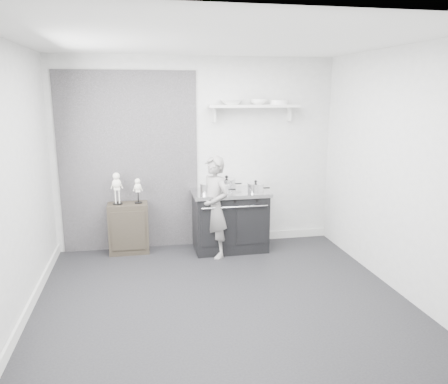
{
  "coord_description": "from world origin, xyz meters",
  "views": [
    {
      "loc": [
        -0.81,
        -4.37,
        2.21
      ],
      "look_at": [
        0.23,
        0.95,
        0.97
      ],
      "focal_mm": 35.0,
      "sensor_mm": 36.0,
      "label": 1
    }
  ],
  "objects": [
    {
      "name": "plate_stack",
      "position": [
        1.16,
        1.67,
        2.07
      ],
      "size": [
        0.26,
        0.26,
        0.06
      ],
      "primitive_type": "cylinder",
      "color": "white",
      "rests_on": "wall_shelf"
    },
    {
      "name": "pot_front_left",
      "position": [
        0.09,
        1.36,
        0.93
      ],
      "size": [
        0.3,
        0.22,
        0.18
      ],
      "color": "silver",
      "rests_on": "stove"
    },
    {
      "name": "child",
      "position": [
        0.15,
        1.24,
        0.69
      ],
      "size": [
        0.55,
        0.6,
        1.39
      ],
      "primitive_type": "imported",
      "rotation": [
        0.0,
        0.0,
        -1.01
      ],
      "color": "gray",
      "rests_on": "ground"
    },
    {
      "name": "skeleton_torso",
      "position": [
        -0.85,
        1.61,
        0.91
      ],
      "size": [
        0.11,
        0.07,
        0.4
      ],
      "primitive_type": null,
      "color": "white",
      "rests_on": "side_cabinet"
    },
    {
      "name": "pot_front_center",
      "position": [
        0.28,
        1.32,
        0.92
      ],
      "size": [
        0.28,
        0.19,
        0.16
      ],
      "color": "silver",
      "rests_on": "stove"
    },
    {
      "name": "pot_back_left",
      "position": [
        0.4,
        1.63,
        0.93
      ],
      "size": [
        0.36,
        0.27,
        0.19
      ],
      "color": "silver",
      "rests_on": "stove"
    },
    {
      "name": "stove",
      "position": [
        0.42,
        1.48,
        0.43
      ],
      "size": [
        1.07,
        0.67,
        0.86
      ],
      "color": "black",
      "rests_on": "ground"
    },
    {
      "name": "room_shell",
      "position": [
        -0.09,
        0.15,
        1.64
      ],
      "size": [
        4.02,
        3.62,
        2.71
      ],
      "color": "#B5B5B3",
      "rests_on": "ground"
    },
    {
      "name": "bowl_small",
      "position": [
        0.87,
        1.67,
        2.08
      ],
      "size": [
        0.23,
        0.23,
        0.07
      ],
      "primitive_type": "imported",
      "color": "white",
      "rests_on": "wall_shelf"
    },
    {
      "name": "skeleton_full",
      "position": [
        -1.13,
        1.61,
        0.96
      ],
      "size": [
        0.14,
        0.09,
        0.51
      ],
      "primitive_type": null,
      "color": "white",
      "rests_on": "side_cabinet"
    },
    {
      "name": "ground",
      "position": [
        0.0,
        0.0,
        0.0
      ],
      "size": [
        4.0,
        4.0,
        0.0
      ],
      "primitive_type": "plane",
      "color": "black",
      "rests_on": "ground"
    },
    {
      "name": "wall_shelf",
      "position": [
        0.8,
        1.68,
        2.01
      ],
      "size": [
        1.3,
        0.26,
        0.24
      ],
      "color": "silver",
      "rests_on": "room_shell"
    },
    {
      "name": "bowl_large",
      "position": [
        0.48,
        1.67,
        2.08
      ],
      "size": [
        0.32,
        0.32,
        0.08
      ],
      "primitive_type": "imported",
      "color": "white",
      "rests_on": "wall_shelf"
    },
    {
      "name": "pot_front_right",
      "position": [
        0.74,
        1.3,
        0.93
      ],
      "size": [
        0.32,
        0.23,
        0.18
      ],
      "color": "silver",
      "rests_on": "stove"
    },
    {
      "name": "side_cabinet",
      "position": [
        -1.0,
        1.61,
        0.35
      ],
      "size": [
        0.54,
        0.32,
        0.71
      ],
      "primitive_type": "cube",
      "color": "black",
      "rests_on": "ground"
    }
  ]
}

